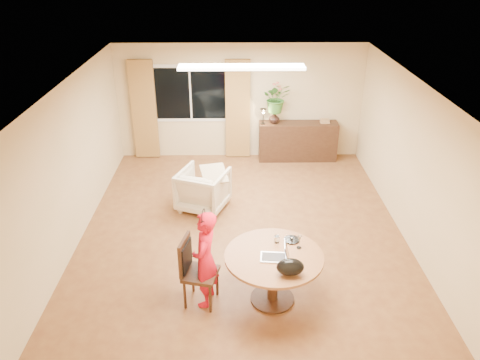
{
  "coord_description": "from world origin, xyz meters",
  "views": [
    {
      "loc": [
        -0.13,
        -6.91,
        4.47
      ],
      "look_at": [
        -0.04,
        -0.2,
        1.08
      ],
      "focal_mm": 35.0,
      "sensor_mm": 36.0,
      "label": 1
    }
  ],
  "objects_px": {
    "dining_chair": "(201,272)",
    "armchair": "(203,189)",
    "dining_table": "(274,265)",
    "child": "(205,259)",
    "sideboard": "(298,141)"
  },
  "relations": [
    {
      "from": "dining_chair",
      "to": "armchair",
      "type": "relative_size",
      "value": 1.18
    },
    {
      "from": "dining_table",
      "to": "child",
      "type": "height_order",
      "value": "child"
    },
    {
      "from": "dining_chair",
      "to": "child",
      "type": "bearing_deg",
      "value": 21.02
    },
    {
      "from": "armchair",
      "to": "sideboard",
      "type": "xyz_separation_m",
      "value": [
        2.04,
        2.23,
        0.05
      ]
    },
    {
      "from": "armchair",
      "to": "sideboard",
      "type": "distance_m",
      "value": 3.02
    },
    {
      "from": "armchair",
      "to": "dining_chair",
      "type": "bearing_deg",
      "value": 113.84
    },
    {
      "from": "dining_chair",
      "to": "sideboard",
      "type": "relative_size",
      "value": 0.57
    },
    {
      "from": "dining_table",
      "to": "sideboard",
      "type": "height_order",
      "value": "sideboard"
    },
    {
      "from": "child",
      "to": "dining_chair",
      "type": "bearing_deg",
      "value": -72.07
    },
    {
      "from": "dining_chair",
      "to": "child",
      "type": "height_order",
      "value": "child"
    },
    {
      "from": "dining_chair",
      "to": "armchair",
      "type": "bearing_deg",
      "value": 105.75
    },
    {
      "from": "child",
      "to": "armchair",
      "type": "height_order",
      "value": "child"
    },
    {
      "from": "dining_table",
      "to": "dining_chair",
      "type": "relative_size",
      "value": 1.32
    },
    {
      "from": "sideboard",
      "to": "armchair",
      "type": "bearing_deg",
      "value": -132.46
    },
    {
      "from": "child",
      "to": "sideboard",
      "type": "xyz_separation_m",
      "value": [
        1.85,
        4.82,
        -0.27
      ]
    }
  ]
}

